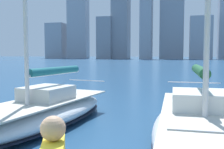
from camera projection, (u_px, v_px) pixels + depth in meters
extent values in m
cube|color=#9FA4AE|center=(201.00, 38.00, 151.12)|extent=(12.46, 11.47, 24.41)
cube|color=#8D929D|center=(172.00, 27.00, 156.70)|extent=(13.78, 11.86, 38.23)
cube|color=#999EA9|center=(146.00, 27.00, 152.55)|extent=(6.60, 9.74, 37.01)
cube|color=gray|center=(121.00, 28.00, 165.87)|extent=(10.31, 11.79, 39.08)
cube|color=gray|center=(106.00, 38.00, 166.44)|extent=(9.35, 11.64, 26.05)
cube|color=#9FA4AE|center=(78.00, 29.00, 177.69)|extent=(13.52, 7.60, 40.46)
cube|color=#989DA7|center=(56.00, 41.00, 181.27)|extent=(12.49, 9.22, 24.08)
ellipsoid|color=white|center=(202.00, 132.00, 7.92)|extent=(3.21, 8.46, 1.10)
ellipsoid|color=black|center=(202.00, 141.00, 7.95)|extent=(3.23, 8.50, 0.10)
cube|color=beige|center=(202.00, 113.00, 7.88)|extent=(2.65, 7.44, 0.06)
cube|color=silver|center=(201.00, 100.00, 8.34)|extent=(1.83, 1.90, 0.55)
cylinder|color=silver|center=(200.00, 74.00, 8.89)|extent=(0.23, 3.52, 0.12)
cylinder|color=#1E5633|center=(200.00, 71.00, 8.88)|extent=(0.42, 3.24, 0.32)
cylinder|color=silver|center=(194.00, 82.00, 11.49)|extent=(2.21, 0.11, 0.04)
ellipsoid|color=silver|center=(39.00, 115.00, 10.46)|extent=(4.06, 8.93, 0.94)
ellipsoid|color=black|center=(39.00, 121.00, 10.48)|extent=(4.08, 8.98, 0.10)
cube|color=beige|center=(39.00, 102.00, 10.42)|extent=(3.41, 7.84, 0.06)
cube|color=silver|center=(47.00, 93.00, 10.87)|extent=(1.95, 2.12, 0.55)
cylinder|color=silver|center=(56.00, 73.00, 11.40)|extent=(0.66, 3.59, 0.12)
cylinder|color=#19606B|center=(56.00, 71.00, 11.39)|extent=(0.81, 3.34, 0.32)
cylinder|color=silver|center=(86.00, 80.00, 13.92)|extent=(2.09, 0.35, 0.04)
sphere|color=tan|center=(53.00, 128.00, 2.37)|extent=(0.23, 0.23, 0.23)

